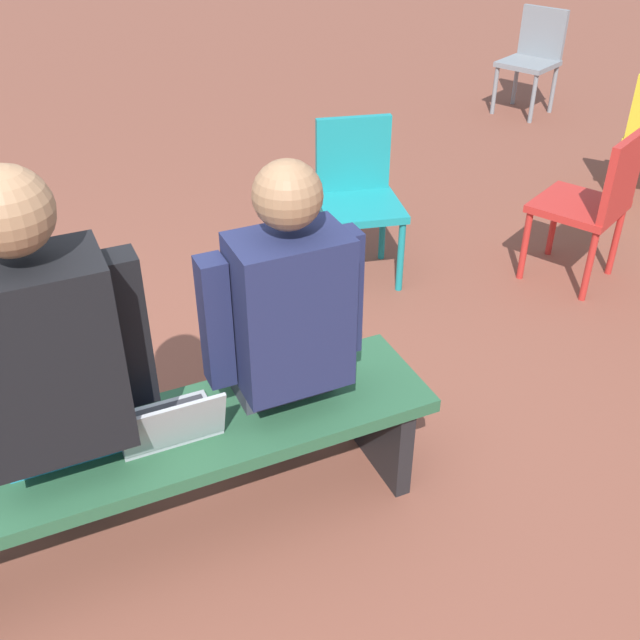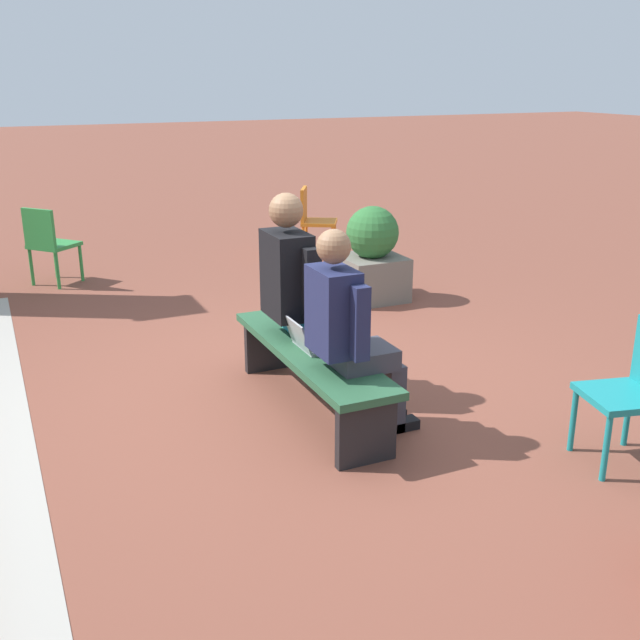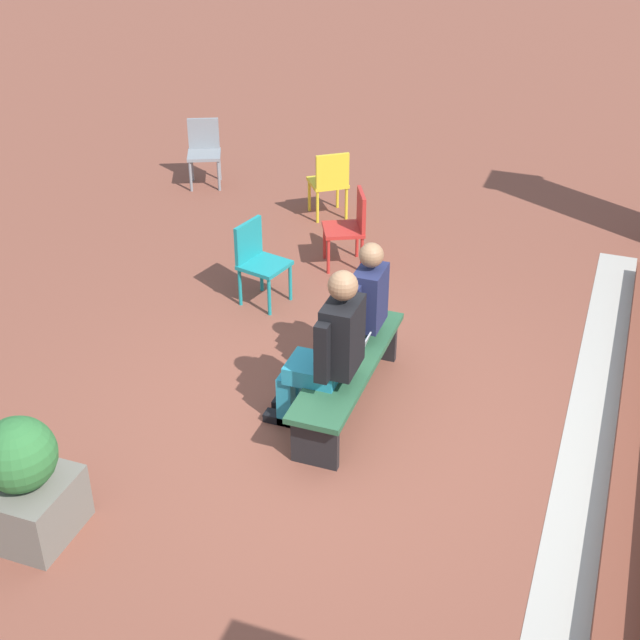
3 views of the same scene
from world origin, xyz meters
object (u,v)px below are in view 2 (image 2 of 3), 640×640
object	(u,v)px
laptop	(310,341)
planter	(372,257)
bench	(311,361)
plastic_chair_near_bench_left	(313,217)
person_student	(349,328)
plastic_chair_by_pillar	(636,385)
plastic_chair_far_right	(48,241)
person_adult	(303,291)

from	to	relation	value
laptop	planter	size ratio (longest dim) A/B	0.34
bench	plastic_chair_near_bench_left	world-z (taller)	plastic_chair_near_bench_left
person_student	plastic_chair_near_bench_left	bearing A→B (deg)	-21.21
laptop	plastic_chair_near_bench_left	xyz separation A→B (m)	(4.11, -1.84, -0.02)
plastic_chair_by_pillar	plastic_chair_far_right	world-z (taller)	same
person_student	person_adult	distance (m)	0.73
plastic_chair_far_right	plastic_chair_near_bench_left	size ratio (longest dim) A/B	1.00
person_adult	planter	bearing A→B (deg)	-39.73
person_student	plastic_chair_by_pillar	size ratio (longest dim) A/B	1.58
bench	plastic_chair_far_right	xyz separation A→B (m)	(4.02, 1.28, 0.13)
laptop	plastic_chair_far_right	distance (m)	4.22
plastic_chair_far_right	planter	size ratio (longest dim) A/B	0.89
plastic_chair_near_bench_left	plastic_chair_far_right	bearing A→B (deg)	91.60
person_adult	planter	distance (m)	2.41
person_adult	laptop	xyz separation A→B (m)	(-0.31, 0.08, -0.25)
laptop	planter	distance (m)	2.69
plastic_chair_near_bench_left	planter	bearing A→B (deg)	173.52
plastic_chair_by_pillar	bench	bearing A→B (deg)	45.14
person_adult	plastic_chair_near_bench_left	bearing A→B (deg)	-24.75
bench	person_adult	bearing A→B (deg)	-13.46
plastic_chair_by_pillar	planter	size ratio (longest dim) A/B	0.89
bench	laptop	size ratio (longest dim) A/B	5.63
person_adult	plastic_chair_far_right	size ratio (longest dim) A/B	1.71
plastic_chair_by_pillar	plastic_chair_far_right	bearing A→B (deg)	26.39
person_student	plastic_chair_far_right	bearing A→B (deg)	16.82
person_adult	planter	world-z (taller)	person_adult
person_adult	person_student	bearing A→B (deg)	179.51
plastic_chair_far_right	plastic_chair_near_bench_left	distance (m)	3.10
bench	person_adult	size ratio (longest dim) A/B	1.26
plastic_chair_by_pillar	plastic_chair_near_bench_left	size ratio (longest dim) A/B	1.00
bench	planter	xyz separation A→B (m)	(2.14, -1.60, 0.08)
person_student	planter	size ratio (longest dim) A/B	1.41
plastic_chair_by_pillar	plastic_chair_near_bench_left	xyz separation A→B (m)	(5.51, -0.41, 0.00)
person_student	plastic_chair_near_bench_left	size ratio (longest dim) A/B	1.58
bench	plastic_chair_far_right	world-z (taller)	plastic_chair_far_right
laptop	planter	world-z (taller)	planter
bench	plastic_chair_far_right	size ratio (longest dim) A/B	2.14
plastic_chair_near_bench_left	bench	bearing A→B (deg)	156.03
plastic_chair_far_right	bench	bearing A→B (deg)	-162.37
laptop	plastic_chair_near_bench_left	bearing A→B (deg)	-24.05
laptop	plastic_chair_near_bench_left	world-z (taller)	plastic_chair_near_bench_left
person_student	plastic_chair_far_right	xyz separation A→B (m)	(4.44, 1.34, -0.23)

